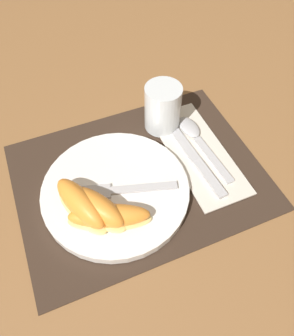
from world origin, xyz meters
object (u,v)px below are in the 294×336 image
(citrus_wedge_1, at_px, (96,208))
(knife, at_px, (192,155))
(spoon, at_px, (195,135))
(citrus_wedge_0, at_px, (81,204))
(plate, at_px, (116,191))
(citrus_wedge_2, at_px, (109,216))
(juice_glass, at_px, (163,110))
(fork, at_px, (115,191))

(citrus_wedge_1, bearing_deg, knife, 15.52)
(spoon, relative_size, citrus_wedge_0, 1.41)
(plate, relative_size, citrus_wedge_2, 1.82)
(plate, relative_size, citrus_wedge_0, 2.02)
(citrus_wedge_1, bearing_deg, juice_glass, 40.09)
(citrus_wedge_0, bearing_deg, plate, 18.22)
(citrus_wedge_2, bearing_deg, spoon, 28.45)
(knife, bearing_deg, fork, -170.51)
(juice_glass, height_order, fork, juice_glass)
(citrus_wedge_1, relative_size, citrus_wedge_2, 0.85)
(fork, relative_size, citrus_wedge_1, 1.53)
(spoon, xyz_separation_m, citrus_wedge_0, (-0.25, -0.08, 0.03))
(fork, bearing_deg, spoon, 19.75)
(citrus_wedge_1, xyz_separation_m, citrus_wedge_2, (0.01, -0.02, -0.00))
(citrus_wedge_0, bearing_deg, citrus_wedge_2, -44.49)
(plate, height_order, spoon, plate)
(fork, distance_m, citrus_wedge_1, 0.05)
(citrus_wedge_0, bearing_deg, juice_glass, 34.35)
(citrus_wedge_1, bearing_deg, citrus_wedge_2, -54.75)
(knife, bearing_deg, plate, -172.63)
(plate, xyz_separation_m, spoon, (0.18, 0.06, -0.00))
(citrus_wedge_0, relative_size, citrus_wedge_1, 1.07)
(fork, height_order, citrus_wedge_2, citrus_wedge_2)
(fork, bearing_deg, citrus_wedge_2, -118.18)
(juice_glass, relative_size, fork, 0.52)
(citrus_wedge_2, bearing_deg, citrus_wedge_0, 135.51)
(spoon, distance_m, citrus_wedge_1, 0.25)
(plate, height_order, fork, fork)
(spoon, bearing_deg, citrus_wedge_2, -151.55)
(citrus_wedge_0, distance_m, citrus_wedge_1, 0.03)
(spoon, xyz_separation_m, citrus_wedge_1, (-0.23, -0.10, 0.03))
(fork, relative_size, citrus_wedge_2, 1.30)
(juice_glass, bearing_deg, citrus_wedge_2, -134.22)
(juice_glass, distance_m, citrus_wedge_2, 0.24)
(knife, height_order, citrus_wedge_0, citrus_wedge_0)
(citrus_wedge_0, bearing_deg, spoon, 18.20)
(knife, distance_m, spoon, 0.05)
(knife, relative_size, citrus_wedge_0, 1.74)
(juice_glass, height_order, citrus_wedge_1, juice_glass)
(plate, height_order, citrus_wedge_0, citrus_wedge_0)
(citrus_wedge_0, height_order, citrus_wedge_2, citrus_wedge_0)
(plate, bearing_deg, citrus_wedge_2, -117.02)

